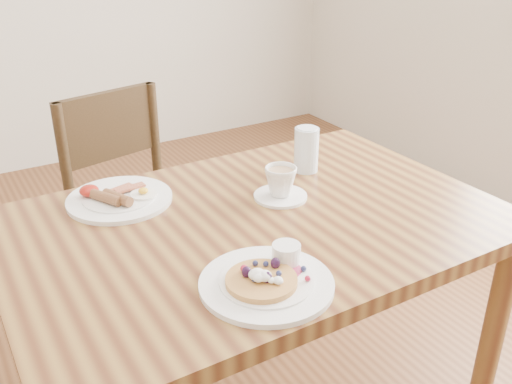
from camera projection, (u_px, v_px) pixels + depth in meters
dining_table at (256, 252)px, 1.44m from camera, size 1.20×0.80×0.75m
chair_far at (137, 207)px, 2.01m from camera, size 0.50×0.50×0.88m
pancake_plate at (268, 279)px, 1.13m from camera, size 0.27×0.27×0.06m
breakfast_plate at (118, 198)px, 1.47m from camera, size 0.27×0.27×0.04m
teacup_saucer at (281, 184)px, 1.48m from camera, size 0.14×0.14×0.09m
water_glass at (306, 150)px, 1.63m from camera, size 0.07×0.07×0.13m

